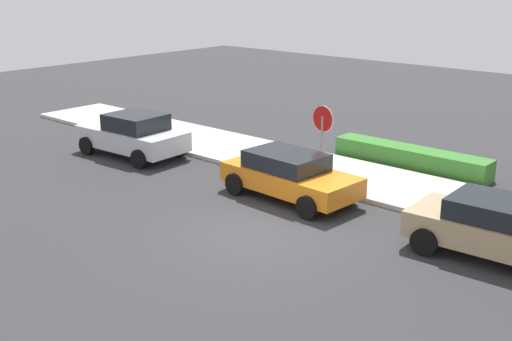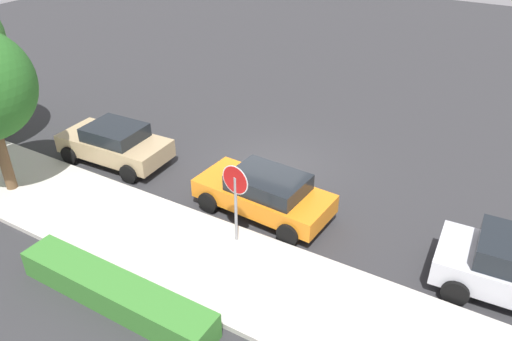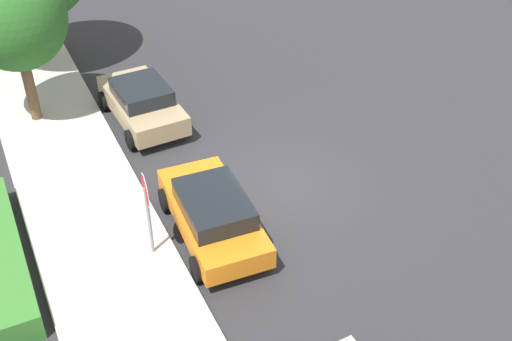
{
  "view_description": "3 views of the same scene",
  "coord_description": "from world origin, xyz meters",
  "px_view_note": "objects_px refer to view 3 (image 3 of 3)",
  "views": [
    {
      "loc": [
        9.63,
        -10.99,
        6.17
      ],
      "look_at": [
        -0.75,
        0.84,
        1.28
      ],
      "focal_mm": 45.0,
      "sensor_mm": 36.0,
      "label": 1
    },
    {
      "loc": [
        -6.92,
        13.09,
        8.68
      ],
      "look_at": [
        -0.22,
        1.71,
        0.77
      ],
      "focal_mm": 35.0,
      "sensor_mm": 36.0,
      "label": 2
    },
    {
      "loc": [
        -12.39,
        6.86,
        11.03
      ],
      "look_at": [
        -0.02,
        0.91,
        0.82
      ],
      "focal_mm": 45.0,
      "sensor_mm": 36.0,
      "label": 3
    }
  ],
  "objects_px": {
    "parked_car_orange": "(213,213)",
    "parked_car_tan": "(142,102)",
    "stop_sign": "(147,202)",
    "street_tree_near_corner": "(13,17)"
  },
  "relations": [
    {
      "from": "parked_car_tan",
      "to": "street_tree_near_corner",
      "type": "relative_size",
      "value": 0.76
    },
    {
      "from": "parked_car_tan",
      "to": "stop_sign",
      "type": "bearing_deg",
      "value": 164.35
    },
    {
      "from": "street_tree_near_corner",
      "to": "parked_car_tan",
      "type": "bearing_deg",
      "value": -118.56
    },
    {
      "from": "parked_car_tan",
      "to": "street_tree_near_corner",
      "type": "distance_m",
      "value": 4.46
    },
    {
      "from": "stop_sign",
      "to": "parked_car_orange",
      "type": "bearing_deg",
      "value": -87.9
    },
    {
      "from": "stop_sign",
      "to": "parked_car_tan",
      "type": "height_order",
      "value": "stop_sign"
    },
    {
      "from": "parked_car_orange",
      "to": "parked_car_tan",
      "type": "distance_m",
      "value": 5.93
    },
    {
      "from": "stop_sign",
      "to": "parked_car_tan",
      "type": "xyz_separation_m",
      "value": [
        5.99,
        -1.68,
        -0.97
      ]
    },
    {
      "from": "stop_sign",
      "to": "street_tree_near_corner",
      "type": "bearing_deg",
      "value": 10.29
    },
    {
      "from": "parked_car_orange",
      "to": "parked_car_tan",
      "type": "bearing_deg",
      "value": -0.51
    }
  ]
}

